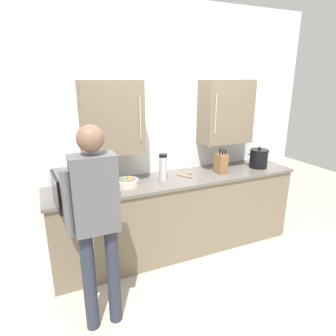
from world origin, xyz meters
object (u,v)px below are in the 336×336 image
Objects in this scene: fruit_bowl at (127,182)px; stock_pot at (259,158)px; microwave_oven at (77,176)px; knife_block at (221,164)px; person_figure at (96,214)px; wooden_spoon at (187,174)px; thermos_flask at (163,168)px.

stock_pot reaches higher than fruit_bowl.
knife_block is at bearing -2.82° from microwave_oven.
microwave_oven is 0.81m from person_figure.
fruit_bowl is 0.76m from wooden_spoon.
microwave_oven is 3.64× the size of wooden_spoon.
stock_pot is (0.99, -0.09, 0.11)m from wooden_spoon.
knife_block reaches higher than fruit_bowl.
wooden_spoon is 0.38m from thermos_flask.
stock_pot is at bearing -2.04° from microwave_oven.
thermos_flask is (-1.33, 0.02, 0.04)m from stock_pot.
person_figure is (0.04, -0.81, -0.07)m from microwave_oven.
person_figure reaches higher than fruit_bowl.
stock_pot is 0.19× the size of person_figure.
wooden_spoon is 0.12× the size of person_figure.
person_figure is (-1.23, -0.82, 0.09)m from wooden_spoon.
knife_block is 0.58m from stock_pot.
microwave_oven is at bearing 176.02° from thermos_flask.
knife_block is at bearing 23.94° from person_figure.
fruit_bowl is at bearing 178.29° from knife_block.
thermos_flask is at bearing -2.30° from fruit_bowl.
person_figure is (-2.22, -0.73, -0.02)m from stock_pot.
knife_block reaches higher than wooden_spoon.
microwave_oven is 3.33× the size of fruit_bowl.
fruit_bowl is 0.73× the size of stock_pot.
knife_block is 0.43m from wooden_spoon.
fruit_bowl is 1.10× the size of wooden_spoon.
stock_pot is (0.58, 0.00, 0.00)m from knife_block.
thermos_flask is at bearing -168.18° from wooden_spoon.
microwave_oven is at bearing 92.70° from person_figure.
fruit_bowl is at bearing -175.81° from wooden_spoon.
fruit_bowl is (0.51, -0.05, -0.12)m from microwave_oven.
microwave_oven is 0.53m from fruit_bowl.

